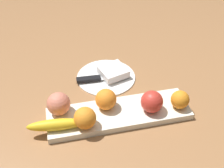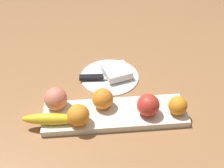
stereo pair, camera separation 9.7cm
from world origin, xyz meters
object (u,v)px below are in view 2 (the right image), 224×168
fruit_tray (115,114)px  orange_near_banana (78,115)px  apple (148,105)px  folded_napkin (117,72)px  orange_near_apple (178,106)px  peach (56,99)px  dinner_plate (110,76)px  knife (95,77)px  banana (50,119)px  orange_center (103,99)px

fruit_tray → orange_near_banana: bearing=-161.8°
apple → folded_napkin: bearing=108.4°
orange_near_apple → folded_napkin: size_ratio=0.64×
fruit_tray → peach: 0.20m
dinner_plate → knife: (-0.05, -0.02, 0.01)m
apple → banana: bearing=-177.2°
orange_near_apple → orange_center: bearing=168.4°
fruit_tray → apple: apple is taller
fruit_tray → peach: (-0.19, 0.04, 0.05)m
apple → orange_near_apple: (0.09, -0.00, -0.01)m
orange_near_apple → orange_center: orange_center is taller
dinner_plate → knife: bearing=-164.2°
orange_center → peach: (-0.15, 0.01, 0.00)m
orange_center → knife: orange_center is taller
fruit_tray → knife: 0.20m
peach → apple: bearing=-10.5°
banana → peach: peach is taller
fruit_tray → folded_napkin: 0.21m
apple → fruit_tray: bearing=171.3°
orange_near_banana → peach: 0.10m
orange_near_apple → orange_near_banana: size_ratio=0.88×
orange_center → folded_napkin: bearing=70.3°
apple → banana: (-0.31, -0.01, -0.02)m
fruit_tray → banana: bearing=-171.4°
knife → apple: bearing=-50.5°
orange_center → dinner_plate: 0.19m
fruit_tray → folded_napkin: size_ratio=4.92×
fruit_tray → knife: bearing=105.6°
orange_center → orange_near_apple: bearing=-11.6°
apple → peach: size_ratio=0.97×
apple → orange_near_apple: 0.09m
orange_near_apple → knife: bearing=139.5°
fruit_tray → apple: 0.11m
banana → orange_near_banana: bearing=-179.4°
knife → banana: bearing=-120.8°
banana → orange_near_banana: 0.09m
apple → knife: 0.27m
apple → orange_near_apple: bearing=-3.0°
orange_near_banana → folded_napkin: 0.29m
fruit_tray → knife: size_ratio=2.56×
fruit_tray → orange_near_apple: 0.20m
orange_near_banana → folded_napkin: (0.14, 0.25, -0.03)m
banana → orange_near_apple: orange_near_apple is taller
fruit_tray → banana: size_ratio=2.65×
banana → dinner_plate: size_ratio=0.78×
orange_near_banana → orange_center: size_ratio=0.99×
orange_near_apple → peach: size_ratio=0.81×
fruit_tray → apple: (0.10, -0.02, 0.05)m
dinner_plate → orange_center: bearing=-101.5°
knife → dinner_plate: bearing=18.4°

